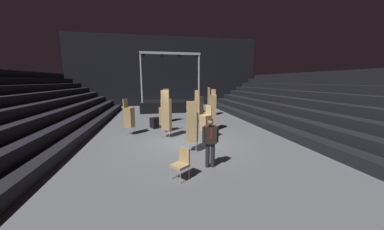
{
  "coord_description": "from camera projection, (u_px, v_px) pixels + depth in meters",
  "views": [
    {
      "loc": [
        -1.6,
        -8.94,
        2.95
      ],
      "look_at": [
        0.1,
        -0.26,
        1.4
      ],
      "focal_mm": 18.43,
      "sensor_mm": 36.0,
      "label": 1
    }
  ],
  "objects": [
    {
      "name": "chair_stack_aisle_left",
      "position": [
        129.0,
        117.0,
        10.82
      ],
      "size": [
        0.59,
        0.59,
        1.96
      ],
      "rotation": [
        0.0,
        0.0,
        4.27
      ],
      "color": "#B2B5BA",
      "rests_on": "ground_plane"
    },
    {
      "name": "chair_stack_front_left",
      "position": [
        206.0,
        122.0,
        9.97
      ],
      "size": [
        0.6,
        0.6,
        1.71
      ],
      "rotation": [
        0.0,
        0.0,
        2.07
      ],
      "color": "#B2B5BA",
      "rests_on": "ground_plane"
    },
    {
      "name": "arena_end_wall",
      "position": [
        166.0,
        72.0,
        23.26
      ],
      "size": [
        22.0,
        0.3,
        8.0
      ],
      "primitive_type": "cube",
      "color": "black",
      "rests_on": "ground_plane"
    },
    {
      "name": "chair_stack_rear_left",
      "position": [
        213.0,
        102.0,
        17.02
      ],
      "size": [
        0.52,
        0.52,
        2.22
      ],
      "rotation": [
        0.0,
        0.0,
        2.93
      ],
      "color": "#B2B5BA",
      "rests_on": "ground_plane"
    },
    {
      "name": "chair_stack_mid_centre",
      "position": [
        166.0,
        105.0,
        14.07
      ],
      "size": [
        0.46,
        0.46,
        2.39
      ],
      "rotation": [
        0.0,
        0.0,
        0.03
      ],
      "color": "#B2B5BA",
      "rests_on": "ground_plane"
    },
    {
      "name": "bleacher_bank_right",
      "position": [
        319.0,
        100.0,
        11.62
      ],
      "size": [
        6.0,
        24.0,
        3.6
      ],
      "rotation": [
        0.0,
        0.0,
        -1.57
      ],
      "color": "black",
      "rests_on": "ground_plane"
    },
    {
      "name": "man_with_tie",
      "position": [
        210.0,
        140.0,
        6.66
      ],
      "size": [
        0.57,
        0.25,
        1.72
      ],
      "rotation": [
        0.0,
        0.0,
        3.08
      ],
      "color": "black",
      "rests_on": "ground_plane"
    },
    {
      "name": "chair_stack_rear_centre",
      "position": [
        166.0,
        114.0,
        10.23
      ],
      "size": [
        0.58,
        0.58,
        2.48
      ],
      "rotation": [
        0.0,
        0.0,
        5.89
      ],
      "color": "#B2B5BA",
      "rests_on": "ground_plane"
    },
    {
      "name": "ground_plane",
      "position": [
        189.0,
        144.0,
        9.46
      ],
      "size": [
        22.0,
        30.0,
        0.1
      ],
      "primitive_type": "cube",
      "color": "#515459"
    },
    {
      "name": "bleacher_bank_left",
      "position": [
        5.0,
        107.0,
        8.59
      ],
      "size": [
        6.0,
        24.0,
        3.6
      ],
      "rotation": [
        0.0,
        0.0,
        1.57
      ],
      "color": "black",
      "rests_on": "ground_plane"
    },
    {
      "name": "equipment_road_case",
      "position": [
        158.0,
        122.0,
        12.54
      ],
      "size": [
        1.07,
        0.94,
        0.63
      ],
      "primitive_type": "cube",
      "rotation": [
        0.0,
        0.0,
        0.46
      ],
      "color": "black",
      "rests_on": "ground_plane"
    },
    {
      "name": "chair_stack_front_right",
      "position": [
        192.0,
        126.0,
        8.22
      ],
      "size": [
        0.57,
        0.57,
        2.14
      ],
      "rotation": [
        0.0,
        0.0,
        5.92
      ],
      "color": "#B2B5BA",
      "rests_on": "ground_plane"
    },
    {
      "name": "loose_chair_near_man",
      "position": [
        182.0,
        162.0,
        5.93
      ],
      "size": [
        0.62,
        0.62,
        0.95
      ],
      "rotation": [
        0.0,
        0.0,
        2.23
      ],
      "color": "#B2B5BA",
      "rests_on": "ground_plane"
    },
    {
      "name": "chair_stack_mid_right",
      "position": [
        212.0,
        109.0,
        11.63
      ],
      "size": [
        0.47,
        0.47,
        2.56
      ],
      "rotation": [
        0.0,
        0.0,
        4.64
      ],
      "color": "#B2B5BA",
      "rests_on": "ground_plane"
    },
    {
      "name": "chair_stack_mid_left",
      "position": [
        164.0,
        116.0,
        11.41
      ],
      "size": [
        0.53,
        0.53,
        1.88
      ],
      "rotation": [
        0.0,
        0.0,
        0.24
      ],
      "color": "#B2B5BA",
      "rests_on": "ground_plane"
    },
    {
      "name": "chair_stack_rear_right",
      "position": [
        199.0,
        107.0,
        13.8
      ],
      "size": [
        0.62,
        0.62,
        2.31
      ],
      "rotation": [
        0.0,
        0.0,
        5.37
      ],
      "color": "#B2B5BA",
      "rests_on": "ground_plane"
    },
    {
      "name": "stage_riser",
      "position": [
        170.0,
        105.0,
        19.41
      ],
      "size": [
        5.67,
        3.14,
        5.43
      ],
      "color": "black",
      "rests_on": "ground_plane"
    }
  ]
}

